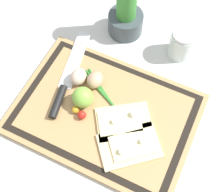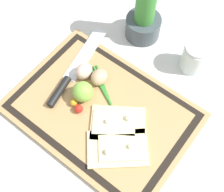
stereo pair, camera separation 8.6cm
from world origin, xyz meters
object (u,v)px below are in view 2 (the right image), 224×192
at_px(cherry_tomato_red, 79,109).
at_px(cherry_tomato_yellow, 74,102).
at_px(knife, 69,78).
at_px(egg_pink, 84,71).
at_px(pizza_slice_far, 117,123).
at_px(sauce_jar, 194,58).
at_px(pizza_slice_near, 119,148).
at_px(herb_pot, 144,15).
at_px(lime, 82,93).
at_px(egg_brown, 99,77).

distance_m(cherry_tomato_red, cherry_tomato_yellow, 0.02).
distance_m(knife, egg_pink, 0.05).
distance_m(pizza_slice_far, sauce_jar, 0.30).
height_order(pizza_slice_near, knife, pizza_slice_near).
height_order(pizza_slice_near, herb_pot, herb_pot).
distance_m(cherry_tomato_yellow, herb_pot, 0.34).
height_order(pizza_slice_far, herb_pot, herb_pot).
distance_m(lime, sauce_jar, 0.35).
distance_m(lime, cherry_tomato_red, 0.04).
xyz_separation_m(egg_pink, cherry_tomato_red, (0.06, -0.10, -0.01)).
bearing_deg(lime, cherry_tomato_yellow, -101.57).
distance_m(pizza_slice_far, herb_pot, 0.34).
bearing_deg(sauce_jar, lime, -122.05).
xyz_separation_m(egg_brown, egg_pink, (-0.05, -0.01, 0.00)).
bearing_deg(herb_pot, egg_brown, -87.67).
relative_size(pizza_slice_far, egg_brown, 3.27).
bearing_deg(knife, lime, -17.19).
xyz_separation_m(egg_pink, lime, (0.04, -0.06, 0.01)).
bearing_deg(pizza_slice_near, knife, 161.74).
xyz_separation_m(egg_pink, sauce_jar, (0.23, 0.23, 0.00)).
bearing_deg(knife, egg_brown, 33.91).
xyz_separation_m(pizza_slice_near, cherry_tomato_red, (-0.15, 0.02, 0.01)).
distance_m(pizza_slice_far, cherry_tomato_red, 0.11).
bearing_deg(pizza_slice_far, herb_pot, 113.18).
relative_size(pizza_slice_near, cherry_tomato_red, 7.82).
distance_m(egg_pink, herb_pot, 0.25).
height_order(pizza_slice_far, sauce_jar, sauce_jar).
xyz_separation_m(lime, sauce_jar, (0.18, 0.29, -0.01)).
xyz_separation_m(cherry_tomato_yellow, sauce_jar, (0.19, 0.32, 0.01)).
relative_size(pizza_slice_near, cherry_tomato_yellow, 8.69).
height_order(egg_pink, sauce_jar, sauce_jar).
bearing_deg(pizza_slice_near, sauce_jar, 87.92).
height_order(pizza_slice_near, lime, lime).
distance_m(pizza_slice_near, pizza_slice_far, 0.07).
bearing_deg(egg_pink, sauce_jar, 45.55).
height_order(cherry_tomato_yellow, sauce_jar, sauce_jar).
relative_size(egg_pink, herb_pot, 0.22).
relative_size(lime, cherry_tomato_red, 2.50).
xyz_separation_m(knife, cherry_tomato_red, (0.09, -0.06, 0.00)).
bearing_deg(herb_pot, pizza_slice_far, -66.82).
bearing_deg(pizza_slice_near, egg_pink, 151.15).
bearing_deg(egg_brown, lime, -92.35).
height_order(pizza_slice_near, egg_brown, egg_brown).
relative_size(pizza_slice_near, sauce_jar, 1.96).
height_order(cherry_tomato_red, cherry_tomato_yellow, cherry_tomato_red).
bearing_deg(pizza_slice_near, pizza_slice_far, 130.32).
height_order(pizza_slice_far, lime, lime).
xyz_separation_m(pizza_slice_near, egg_brown, (-0.17, 0.13, 0.02)).
bearing_deg(cherry_tomato_yellow, cherry_tomato_red, -16.33).
height_order(cherry_tomato_red, sauce_jar, sauce_jar).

